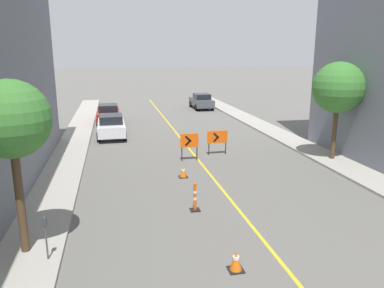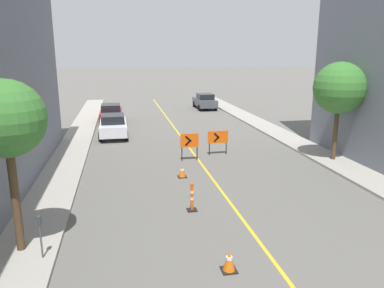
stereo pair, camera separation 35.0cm
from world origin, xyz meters
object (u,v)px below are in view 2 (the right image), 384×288
traffic_cone_third (182,172)px  parked_car_curb_far (205,101)px  arrow_barricade_primary (189,142)px  parked_car_curb_mid (111,113)px  arrow_barricade_secondary (218,138)px  street_tree_right_near (339,88)px  delineator_post_rear (192,199)px  street_tree_left_near (6,120)px  traffic_cone_second (229,261)px  parking_meter_far_curb (40,228)px  parked_car_curb_near (113,126)px

traffic_cone_third → parked_car_curb_far: bearing=74.5°
arrow_barricade_primary → parked_car_curb_mid: (-4.38, 12.29, -0.27)m
arrow_barricade_secondary → street_tree_right_near: (5.82, -2.49, 2.97)m
delineator_post_rear → parked_car_curb_mid: parked_car_curb_mid is taller
delineator_post_rear → parked_car_curb_mid: 19.11m
parked_car_curb_mid → street_tree_left_near: 21.24m
traffic_cone_third → street_tree_left_near: bearing=-134.4°
arrow_barricade_secondary → street_tree_left_near: 13.08m
traffic_cone_second → delineator_post_rear: delineator_post_rear is taller
delineator_post_rear → street_tree_left_near: size_ratio=0.22×
delineator_post_rear → parked_car_curb_far: parked_car_curb_far is taller
arrow_barricade_primary → parking_meter_far_curb: size_ratio=1.17×
arrow_barricade_secondary → traffic_cone_third: bearing=-127.7°
traffic_cone_second → arrow_barricade_secondary: bearing=76.8°
arrow_barricade_secondary → parked_car_curb_far: bearing=78.7°
traffic_cone_second → parked_car_curb_mid: (-3.50, 22.93, 0.51)m
delineator_post_rear → parked_car_curb_near: bearing=102.7°
traffic_cone_third → delineator_post_rear: delineator_post_rear is taller
arrow_barricade_secondary → parked_car_curb_near: (-5.98, 5.95, -0.19)m
delineator_post_rear → parked_car_curb_mid: bearing=99.8°
traffic_cone_third → parked_car_curb_far: (5.94, 21.39, 0.53)m
parking_meter_far_curb → arrow_barricade_secondary: bearing=52.5°
traffic_cone_third → arrow_barricade_secondary: 4.52m
traffic_cone_second → parked_car_curb_near: 17.81m
arrow_barricade_primary → arrow_barricade_secondary: size_ratio=1.08×
traffic_cone_third → parked_car_curb_mid: size_ratio=0.13×
traffic_cone_third → parked_car_curb_near: 10.09m
traffic_cone_third → street_tree_right_near: size_ratio=0.11×
arrow_barricade_secondary → street_tree_right_near: size_ratio=0.27×
parked_car_curb_far → street_tree_left_near: 29.90m
parked_car_curb_near → parked_car_curb_far: (9.25, 11.87, 0.00)m
delineator_post_rear → street_tree_right_near: size_ratio=0.21×
traffic_cone_second → parked_car_curb_far: size_ratio=0.14×
arrow_barricade_secondary → traffic_cone_second: bearing=-104.1°
arrow_barricade_secondary → delineator_post_rear: bearing=-112.5°
traffic_cone_third → street_tree_right_near: (8.49, 1.08, 3.68)m
parked_car_curb_near → street_tree_right_near: street_tree_right_near is taller
parked_car_curb_near → parked_car_curb_mid: (-0.23, 5.43, 0.00)m
traffic_cone_third → parked_car_curb_far: 22.21m
delineator_post_rear → parked_car_curb_far: 26.02m
traffic_cone_second → arrow_barricade_secondary: arrow_barricade_secondary is taller
arrow_barricade_secondary → parking_meter_far_curb: (-7.76, -10.12, 0.05)m
arrow_barricade_primary → arrow_barricade_secondary: (1.83, 0.91, -0.08)m
traffic_cone_second → street_tree_right_near: bearing=46.7°
arrow_barricade_secondary → street_tree_left_near: (-8.48, -9.50, 3.00)m
delineator_post_rear → parking_meter_far_curb: 5.53m
traffic_cone_second → parking_meter_far_curb: size_ratio=0.46×
arrow_barricade_secondary → parked_car_curb_near: parked_car_curb_near is taller
traffic_cone_second → parked_car_curb_near: parked_car_curb_near is taller
parking_meter_far_curb → street_tree_left_near: street_tree_left_near is taller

